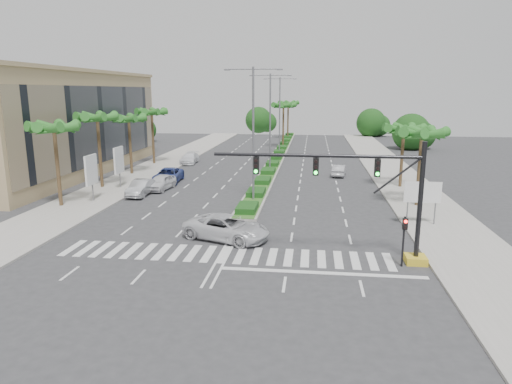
{
  "coord_description": "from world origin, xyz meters",
  "views": [
    {
      "loc": [
        5.28,
        -26.38,
        9.97
      ],
      "look_at": [
        1.41,
        4.7,
        3.0
      ],
      "focal_mm": 32.0,
      "sensor_mm": 36.0,
      "label": 1
    }
  ],
  "objects_px": {
    "car_parked_d": "(190,158)",
    "car_crossing": "(227,228)",
    "car_parked_c": "(168,176)",
    "car_right": "(339,170)",
    "car_parked_b": "(141,188)",
    "car_parked_a": "(161,182)"
  },
  "relations": [
    {
      "from": "car_parked_b",
      "to": "car_parked_a",
      "type": "bearing_deg",
      "value": 67.34
    },
    {
      "from": "car_parked_b",
      "to": "car_right",
      "type": "xyz_separation_m",
      "value": [
        19.69,
        12.96,
        -0.08
      ]
    },
    {
      "from": "car_parked_d",
      "to": "car_crossing",
      "type": "height_order",
      "value": "car_crossing"
    },
    {
      "from": "car_parked_c",
      "to": "car_right",
      "type": "bearing_deg",
      "value": 14.52
    },
    {
      "from": "car_parked_b",
      "to": "car_parked_d",
      "type": "height_order",
      "value": "car_parked_b"
    },
    {
      "from": "car_parked_a",
      "to": "car_parked_d",
      "type": "distance_m",
      "value": 17.5
    },
    {
      "from": "car_parked_c",
      "to": "car_parked_d",
      "type": "xyz_separation_m",
      "value": [
        -1.26,
        13.63,
        -0.06
      ]
    },
    {
      "from": "car_parked_d",
      "to": "car_crossing",
      "type": "bearing_deg",
      "value": -72.52
    },
    {
      "from": "car_parked_c",
      "to": "car_parked_d",
      "type": "height_order",
      "value": "car_parked_c"
    },
    {
      "from": "car_parked_c",
      "to": "car_parked_d",
      "type": "bearing_deg",
      "value": 91.13
    },
    {
      "from": "car_parked_a",
      "to": "car_parked_c",
      "type": "height_order",
      "value": "car_parked_c"
    },
    {
      "from": "car_parked_b",
      "to": "car_right",
      "type": "height_order",
      "value": "car_parked_b"
    },
    {
      "from": "car_parked_b",
      "to": "car_parked_d",
      "type": "bearing_deg",
      "value": 90.94
    },
    {
      "from": "car_parked_b",
      "to": "car_crossing",
      "type": "bearing_deg",
      "value": -49.32
    },
    {
      "from": "car_parked_a",
      "to": "car_crossing",
      "type": "bearing_deg",
      "value": -50.52
    },
    {
      "from": "car_parked_d",
      "to": "car_right",
      "type": "height_order",
      "value": "car_parked_d"
    },
    {
      "from": "car_parked_d",
      "to": "car_right",
      "type": "xyz_separation_m",
      "value": [
        20.3,
        -7.19,
        -0.05
      ]
    },
    {
      "from": "car_parked_a",
      "to": "car_right",
      "type": "relative_size",
      "value": 1.11
    },
    {
      "from": "car_crossing",
      "to": "car_parked_d",
      "type": "bearing_deg",
      "value": 39.63
    },
    {
      "from": "car_parked_b",
      "to": "car_crossing",
      "type": "relative_size",
      "value": 0.77
    },
    {
      "from": "car_parked_a",
      "to": "car_parked_b",
      "type": "height_order",
      "value": "car_parked_a"
    },
    {
      "from": "car_parked_b",
      "to": "car_parked_c",
      "type": "xyz_separation_m",
      "value": [
        0.66,
        6.53,
        0.03
      ]
    }
  ]
}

